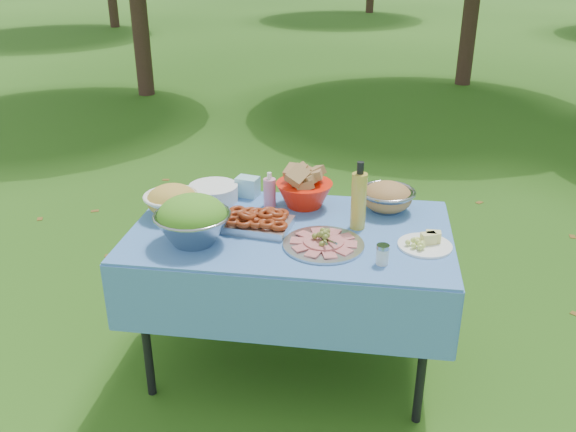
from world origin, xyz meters
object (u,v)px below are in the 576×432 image
object	(u,v)px
pasta_bowl_steel	(387,196)
oil_bottle	(359,196)
salad_bowl	(192,220)
plate_stack	(213,193)
bread_bowl	(304,188)
picnic_table	(290,300)
charcuterie_platter	(324,237)

from	to	relation	value
pasta_bowl_steel	oil_bottle	bearing A→B (deg)	-120.66
pasta_bowl_steel	salad_bowl	bearing A→B (deg)	-150.38
plate_stack	bread_bowl	size ratio (longest dim) A/B	0.89
picnic_table	salad_bowl	distance (m)	0.66
plate_stack	pasta_bowl_steel	xyz separation A→B (m)	(0.87, 0.00, 0.03)
plate_stack	salad_bowl	bearing A→B (deg)	-85.87
salad_bowl	charcuterie_platter	bearing A→B (deg)	4.89
picnic_table	charcuterie_platter	world-z (taller)	charcuterie_platter
salad_bowl	oil_bottle	size ratio (longest dim) A/B	1.03
charcuterie_platter	oil_bottle	xyz separation A→B (m)	(0.14, 0.21, 0.12)
bread_bowl	pasta_bowl_steel	world-z (taller)	bread_bowl
pasta_bowl_steel	oil_bottle	xyz separation A→B (m)	(-0.13, -0.22, 0.09)
pasta_bowl_steel	bread_bowl	bearing A→B (deg)	-179.04
bread_bowl	oil_bottle	xyz separation A→B (m)	(0.27, -0.22, 0.07)
picnic_table	plate_stack	size ratio (longest dim) A/B	5.85
picnic_table	plate_stack	bearing A→B (deg)	147.05
picnic_table	oil_bottle	size ratio (longest dim) A/B	4.55
bread_bowl	picnic_table	bearing A→B (deg)	-95.99
bread_bowl	pasta_bowl_steel	xyz separation A→B (m)	(0.41, 0.01, -0.02)
plate_stack	pasta_bowl_steel	distance (m)	0.87
picnic_table	salad_bowl	bearing A→B (deg)	-154.70
bread_bowl	pasta_bowl_steel	bearing A→B (deg)	0.96
plate_stack	oil_bottle	bearing A→B (deg)	-16.49
picnic_table	pasta_bowl_steel	bearing A→B (deg)	33.31
plate_stack	bread_bowl	bearing A→B (deg)	-0.40
picnic_table	oil_bottle	xyz separation A→B (m)	(0.30, 0.06, 0.54)
charcuterie_platter	oil_bottle	bearing A→B (deg)	56.11
oil_bottle	bread_bowl	bearing A→B (deg)	141.83
bread_bowl	salad_bowl	bearing A→B (deg)	-132.58
plate_stack	charcuterie_platter	world-z (taller)	same
plate_stack	charcuterie_platter	bearing A→B (deg)	-35.16
bread_bowl	pasta_bowl_steel	distance (m)	0.41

